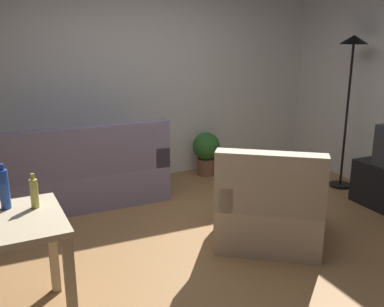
{
  "coord_description": "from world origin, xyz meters",
  "views": [
    {
      "loc": [
        -1.54,
        -3.13,
        1.88
      ],
      "look_at": [
        0.1,
        0.5,
        0.75
      ],
      "focal_mm": 41.33,
      "sensor_mm": 36.0,
      "label": 1
    }
  ],
  "objects_px": {
    "armchair": "(269,209)",
    "bottle_blue": "(4,189)",
    "potted_plant": "(206,151)",
    "torchiere_lamp": "(351,71)",
    "bottle_squat": "(34,193)",
    "couch": "(87,175)"
  },
  "relations": [
    {
      "from": "potted_plant",
      "to": "armchair",
      "type": "bearing_deg",
      "value": -99.59
    },
    {
      "from": "bottle_blue",
      "to": "potted_plant",
      "type": "bearing_deg",
      "value": 40.51
    },
    {
      "from": "torchiere_lamp",
      "to": "bottle_squat",
      "type": "xyz_separation_m",
      "value": [
        -3.62,
        -1.09,
        -0.55
      ]
    },
    {
      "from": "couch",
      "to": "armchair",
      "type": "distance_m",
      "value": 2.1
    },
    {
      "from": "couch",
      "to": "torchiere_lamp",
      "type": "xyz_separation_m",
      "value": [
        2.94,
        -0.78,
        1.11
      ]
    },
    {
      "from": "bottle_blue",
      "to": "bottle_squat",
      "type": "height_order",
      "value": "bottle_blue"
    },
    {
      "from": "couch",
      "to": "bottle_blue",
      "type": "height_order",
      "value": "bottle_blue"
    },
    {
      "from": "torchiere_lamp",
      "to": "potted_plant",
      "type": "bearing_deg",
      "value": 140.19
    },
    {
      "from": "potted_plant",
      "to": "bottle_blue",
      "type": "bearing_deg",
      "value": -139.49
    },
    {
      "from": "torchiere_lamp",
      "to": "potted_plant",
      "type": "distance_m",
      "value": 2.02
    },
    {
      "from": "torchiere_lamp",
      "to": "armchair",
      "type": "bearing_deg",
      "value": -152.05
    },
    {
      "from": "armchair",
      "to": "bottle_squat",
      "type": "relative_size",
      "value": 5.28
    },
    {
      "from": "couch",
      "to": "potted_plant",
      "type": "relative_size",
      "value": 3.01
    },
    {
      "from": "armchair",
      "to": "bottle_blue",
      "type": "bearing_deg",
      "value": 39.99
    },
    {
      "from": "potted_plant",
      "to": "armchair",
      "type": "distance_m",
      "value": 1.99
    },
    {
      "from": "armchair",
      "to": "bottle_blue",
      "type": "height_order",
      "value": "bottle_blue"
    },
    {
      "from": "couch",
      "to": "potted_plant",
      "type": "height_order",
      "value": "couch"
    },
    {
      "from": "torchiere_lamp",
      "to": "bottle_squat",
      "type": "height_order",
      "value": "torchiere_lamp"
    },
    {
      "from": "potted_plant",
      "to": "couch",
      "type": "bearing_deg",
      "value": -169.17
    },
    {
      "from": "couch",
      "to": "torchiere_lamp",
      "type": "relative_size",
      "value": 0.95
    },
    {
      "from": "torchiere_lamp",
      "to": "bottle_squat",
      "type": "relative_size",
      "value": 7.83
    },
    {
      "from": "torchiere_lamp",
      "to": "armchair",
      "type": "distance_m",
      "value": 2.16
    }
  ]
}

